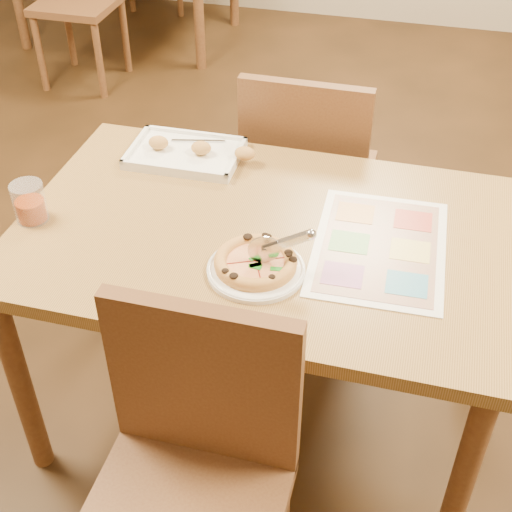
% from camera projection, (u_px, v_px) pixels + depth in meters
% --- Properties ---
extents(dining_table, '(1.30, 0.85, 0.72)m').
position_uv_depth(dining_table, '(263.00, 255.00, 1.92)').
color(dining_table, olive).
rests_on(dining_table, ground).
extents(chair_near, '(0.42, 0.42, 0.47)m').
position_uv_depth(chair_near, '(193.00, 452.00, 1.51)').
color(chair_near, brown).
rests_on(chair_near, ground).
extents(chair_far, '(0.42, 0.42, 0.47)m').
position_uv_depth(chair_far, '(307.00, 163.00, 2.42)').
color(chair_far, brown).
rests_on(chair_far, ground).
extents(plate, '(0.27, 0.27, 0.01)m').
position_uv_depth(plate, '(256.00, 270.00, 1.73)').
color(plate, white).
rests_on(plate, dining_table).
extents(pizza, '(0.20, 0.20, 0.03)m').
position_uv_depth(pizza, '(256.00, 262.00, 1.72)').
color(pizza, '#E5A74E').
rests_on(pizza, plate).
extents(pizza_cutter, '(0.15, 0.06, 0.09)m').
position_uv_depth(pizza_cutter, '(280.00, 245.00, 1.69)').
color(pizza_cutter, silver).
rests_on(pizza_cutter, pizza).
extents(appetizer_tray, '(0.38, 0.23, 0.06)m').
position_uv_depth(appetizer_tray, '(188.00, 153.00, 2.14)').
color(appetizer_tray, white).
rests_on(appetizer_tray, dining_table).
extents(glass_tumbler, '(0.09, 0.09, 0.11)m').
position_uv_depth(glass_tumbler, '(30.00, 204.00, 1.87)').
color(glass_tumbler, '#8C2F0A').
rests_on(glass_tumbler, dining_table).
extents(menu, '(0.34, 0.47, 0.00)m').
position_uv_depth(menu, '(379.00, 247.00, 1.80)').
color(menu, white).
rests_on(menu, dining_table).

